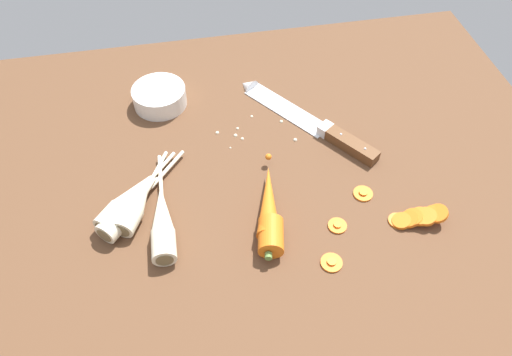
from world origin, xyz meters
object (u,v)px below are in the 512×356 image
at_px(parsnip_mid_right, 137,202).
at_px(prep_bowl, 159,96).
at_px(parsnip_mid_left, 128,201).
at_px(carrot_slice_stray_near, 332,262).
at_px(parsnip_back, 162,221).
at_px(carrot_slice_stray_far, 363,193).
at_px(whole_carrot, 268,211).
at_px(parsnip_front, 132,205).
at_px(carrot_slice_stray_mid, 337,225).
at_px(chefs_knife, 302,117).
at_px(carrot_slice_stack, 418,217).

distance_m(parsnip_mid_right, prep_bowl, 0.27).
distance_m(parsnip_mid_left, carrot_slice_stray_near, 0.36).
distance_m(parsnip_back, carrot_slice_stray_far, 0.36).
xyz_separation_m(whole_carrot, parsnip_back, (-0.18, 0.01, -0.00)).
distance_m(parsnip_mid_left, parsnip_mid_right, 0.02).
distance_m(whole_carrot, parsnip_front, 0.23).
bearing_deg(whole_carrot, carrot_slice_stray_near, -52.17).
relative_size(whole_carrot, parsnip_back, 0.94).
bearing_deg(parsnip_mid_right, whole_carrot, -15.70).
bearing_deg(parsnip_mid_left, parsnip_front, -51.42).
height_order(parsnip_mid_right, carrot_slice_stray_mid, parsnip_mid_right).
relative_size(chefs_knife, parsnip_mid_right, 1.66).
relative_size(parsnip_front, carrot_slice_stack, 1.92).
height_order(parsnip_back, carrot_slice_stray_mid, parsnip_back).
bearing_deg(chefs_knife, parsnip_mid_right, -153.62).
bearing_deg(carrot_slice_stray_far, carrot_slice_stack, -46.02).
height_order(whole_carrot, parsnip_front, whole_carrot).
relative_size(parsnip_back, carrot_slice_stack, 2.41).
relative_size(carrot_slice_stack, prep_bowl, 0.88).
xyz_separation_m(whole_carrot, carrot_slice_stray_far, (0.18, 0.02, -0.02)).
bearing_deg(parsnip_mid_left, parsnip_back, -43.79).
bearing_deg(chefs_knife, carrot_slice_stack, -65.18).
xyz_separation_m(parsnip_mid_right, carrot_slice_stray_near, (0.30, -0.17, -0.02)).
relative_size(parsnip_front, carrot_slice_stray_near, 5.22).
bearing_deg(prep_bowl, parsnip_mid_left, -105.10).
height_order(parsnip_front, carrot_slice_stray_near, parsnip_front).
distance_m(chefs_knife, parsnip_back, 0.37).
height_order(whole_carrot, parsnip_mid_left, whole_carrot).
distance_m(chefs_knife, carrot_slice_stack, 0.31).
height_order(carrot_slice_stray_mid, prep_bowl, prep_bowl).
xyz_separation_m(whole_carrot, carrot_slice_stack, (0.25, -0.05, -0.01)).
height_order(carrot_slice_stray_near, carrot_slice_stray_mid, same).
relative_size(parsnip_front, parsnip_mid_right, 1.02).
distance_m(parsnip_mid_right, carrot_slice_stray_near, 0.34).
bearing_deg(prep_bowl, chefs_knife, -19.94).
relative_size(chefs_knife, carrot_slice_stray_mid, 9.28).
xyz_separation_m(chefs_knife, parsnip_mid_left, (-0.35, -0.16, 0.01)).
bearing_deg(parsnip_front, parsnip_mid_right, 23.82).
bearing_deg(parsnip_mid_right, carrot_slice_stray_mid, -16.85).
relative_size(parsnip_front, parsnip_mid_left, 1.09).
bearing_deg(whole_carrot, parsnip_mid_left, 164.09).
distance_m(chefs_knife, carrot_slice_stray_far, 0.22).
xyz_separation_m(chefs_knife, parsnip_back, (-0.30, -0.21, 0.01)).
relative_size(carrot_slice_stray_near, carrot_slice_stray_mid, 1.10).
relative_size(carrot_slice_stack, carrot_slice_stray_near, 2.72).
relative_size(carrot_slice_stack, carrot_slice_stray_mid, 2.99).
distance_m(carrot_slice_stray_mid, carrot_slice_stray_far, 0.09).
bearing_deg(carrot_slice_stray_mid, carrot_slice_stack, -6.42).
xyz_separation_m(carrot_slice_stray_near, carrot_slice_stray_mid, (0.03, 0.07, 0.00)).
relative_size(parsnip_mid_right, carrot_slice_stray_mid, 5.60).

